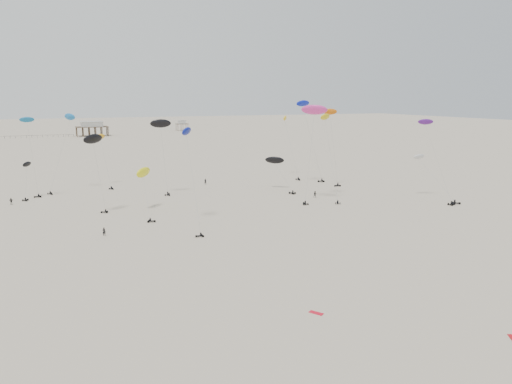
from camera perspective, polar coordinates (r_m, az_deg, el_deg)
name	(u,v)px	position (r m, az deg, el deg)	size (l,w,h in m)	color
ground_plane	(151,161)	(210.97, -11.93, 3.44)	(900.00, 900.00, 0.00)	beige
pavilion_main	(92,130)	(357.46, -18.22, 6.78)	(21.00, 13.00, 9.80)	brown
pavilion_small	(182,126)	(398.83, -8.46, 7.47)	(9.00, 7.00, 8.00)	brown
pier_fence	(7,137)	(357.19, -26.56, 5.62)	(80.20, 0.20, 1.50)	black
rig_0	(103,149)	(156.65, -17.11, 4.74)	(4.09, 13.86, 17.20)	black
rig_1	(27,175)	(143.94, -24.75, 1.76)	(3.33, 8.03, 9.89)	black
rig_2	(30,144)	(144.09, -24.39, 5.07)	(4.11, 3.31, 21.45)	black
rig_3	(289,136)	(167.29, 3.79, 6.39)	(3.46, 15.80, 21.96)	black
rig_4	(67,129)	(152.61, -20.84, 6.71)	(9.55, 11.46, 22.54)	black
rig_5	(328,134)	(133.07, 8.18, 6.63)	(5.97, 14.65, 23.20)	black
rig_6	(434,148)	(136.64, 19.67, 4.81)	(4.30, 14.59, 22.05)	black
rig_7	(277,164)	(144.23, 2.40, 3.19)	(6.05, 14.11, 12.11)	black
rig_8	(307,121)	(155.86, 5.86, 8.10)	(9.32, 5.30, 25.62)	black
rig_9	(434,175)	(138.41, 19.69, 1.81)	(3.66, 15.66, 16.37)	black
rig_10	(332,133)	(150.83, 8.70, 6.65)	(4.39, 5.94, 23.04)	black
rig_11	(94,146)	(119.64, -18.03, 5.06)	(5.69, 5.14, 18.39)	black
rig_12	(144,176)	(120.62, -12.70, 1.79)	(5.40, 18.19, 16.04)	black
rig_13	(314,117)	(128.39, 6.59, 8.51)	(9.44, 9.79, 24.84)	black
rig_14	(162,133)	(138.99, -10.74, 6.62)	(5.91, 7.05, 20.67)	black
rig_15	(188,146)	(105.93, -7.74, 5.29)	(4.73, 17.79, 23.27)	black
spectator_0	(104,236)	(101.18, -16.95, -4.80)	(0.70, 0.48, 1.92)	black
spectator_1	(315,197)	(133.79, 6.77, -0.62)	(1.00, 0.58, 2.05)	black
spectator_2	(11,205)	(138.27, -26.17, -1.30)	(1.19, 0.64, 2.02)	black
spectator_3	(205,184)	(153.52, -5.80, 0.89)	(0.73, 0.50, 2.01)	black
grounded_kite_b	(316,313)	(64.26, 6.89, -13.59)	(1.80, 0.70, 0.07)	red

